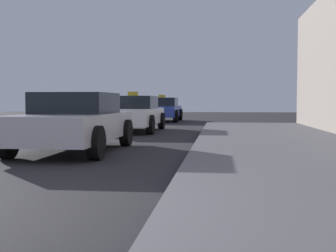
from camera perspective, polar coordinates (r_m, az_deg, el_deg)
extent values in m
cube|color=#B7B7BF|center=(9.76, -12.01, -0.04)|extent=(1.73, 4.10, 0.55)
cube|color=black|center=(9.94, -11.67, 2.91)|extent=(1.52, 1.85, 0.45)
cylinder|color=black|center=(8.27, -9.24, -2.15)|extent=(0.22, 0.64, 0.64)
cylinder|color=black|center=(8.90, -20.00, -1.92)|extent=(0.22, 0.64, 0.64)
cylinder|color=black|center=(10.81, -5.42, -0.86)|extent=(0.22, 0.64, 0.64)
cylinder|color=black|center=(11.30, -14.02, -0.77)|extent=(0.22, 0.64, 0.64)
cube|color=white|center=(15.94, -4.66, 1.27)|extent=(1.77, 4.30, 0.55)
cube|color=black|center=(16.14, -4.52, 3.07)|extent=(1.56, 1.93, 0.45)
cube|color=yellow|center=(16.14, -4.53, 4.15)|extent=(0.36, 0.14, 0.16)
cylinder|color=black|center=(14.44, -2.28, 0.18)|extent=(0.22, 0.64, 0.64)
cylinder|color=black|center=(14.82, -9.07, 0.22)|extent=(0.22, 0.64, 0.64)
cylinder|color=black|center=(17.16, -0.85, 0.66)|extent=(0.22, 0.64, 0.64)
cylinder|color=black|center=(17.48, -6.63, 0.69)|extent=(0.22, 0.64, 0.64)
cube|color=#233899|center=(23.83, -0.86, 1.93)|extent=(1.81, 4.08, 0.55)
cube|color=black|center=(24.02, -0.79, 3.13)|extent=(1.59, 1.84, 0.45)
cube|color=yellow|center=(24.02, -0.79, 3.86)|extent=(0.36, 0.14, 0.16)
cylinder|color=black|center=(22.43, 0.99, 1.27)|extent=(0.22, 0.64, 0.64)
cylinder|color=black|center=(22.68, -3.55, 1.29)|extent=(0.22, 0.64, 0.64)
cylinder|color=black|center=(25.03, 1.59, 1.47)|extent=(0.22, 0.64, 0.64)
cylinder|color=black|center=(25.26, -2.50, 1.49)|extent=(0.22, 0.64, 0.64)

